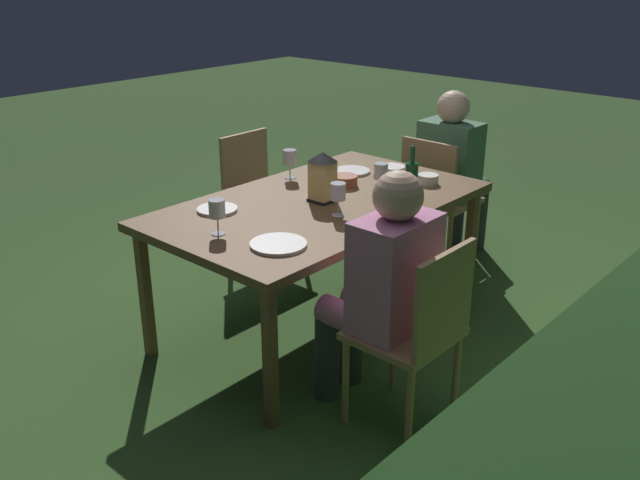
{
  "coord_description": "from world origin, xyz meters",
  "views": [
    {
      "loc": [
        2.61,
        2.33,
        1.94
      ],
      "look_at": [
        0.0,
        0.0,
        0.52
      ],
      "focal_mm": 39.36,
      "sensor_mm": 36.0,
      "label": 1
    }
  ],
  "objects_px": {
    "dining_table": "(320,210)",
    "chair_side_left_a": "(258,193)",
    "wine_glass_a": "(338,193)",
    "lantern_centerpiece": "(323,174)",
    "plate_c": "(352,171)",
    "plate_a": "(217,209)",
    "green_bottle_on_table": "(411,180)",
    "person_in_pink": "(382,283)",
    "wine_glass_d": "(217,210)",
    "bowl_bread": "(428,179)",
    "chair_side_right_b": "(418,329)",
    "bowl_olives": "(392,169)",
    "person_in_green": "(454,167)",
    "plate_b": "(278,244)",
    "wine_glass_b": "(381,173)",
    "chair_head_near": "(436,196)",
    "bowl_salad": "(345,180)",
    "wine_glass_c": "(290,159)"
  },
  "relations": [
    {
      "from": "wine_glass_c",
      "to": "lantern_centerpiece",
      "type": "bearing_deg",
      "value": 66.42
    },
    {
      "from": "chair_side_right_b",
      "to": "person_in_pink",
      "type": "height_order",
      "value": "person_in_pink"
    },
    {
      "from": "chair_head_near",
      "to": "plate_b",
      "type": "distance_m",
      "value": 1.76
    },
    {
      "from": "person_in_green",
      "to": "bowl_bread",
      "type": "bearing_deg",
      "value": 19.94
    },
    {
      "from": "plate_a",
      "to": "green_bottle_on_table",
      "type": "bearing_deg",
      "value": 141.84
    },
    {
      "from": "bowl_olives",
      "to": "lantern_centerpiece",
      "type": "bearing_deg",
      "value": 2.68
    },
    {
      "from": "dining_table",
      "to": "chair_side_left_a",
      "type": "xyz_separation_m",
      "value": [
        -0.4,
        -0.91,
        -0.2
      ]
    },
    {
      "from": "plate_a",
      "to": "wine_glass_a",
      "type": "bearing_deg",
      "value": 125.16
    },
    {
      "from": "chair_side_right_b",
      "to": "wine_glass_a",
      "type": "bearing_deg",
      "value": -112.88
    },
    {
      "from": "chair_side_left_a",
      "to": "lantern_centerpiece",
      "type": "bearing_deg",
      "value": 66.85
    },
    {
      "from": "plate_b",
      "to": "bowl_salad",
      "type": "relative_size",
      "value": 1.79
    },
    {
      "from": "person_in_pink",
      "to": "plate_b",
      "type": "relative_size",
      "value": 4.49
    },
    {
      "from": "chair_side_right_b",
      "to": "plate_c",
      "type": "xyz_separation_m",
      "value": [
        -0.92,
        -1.12,
        0.26
      ]
    },
    {
      "from": "green_bottle_on_table",
      "to": "bowl_bread",
      "type": "distance_m",
      "value": 0.32
    },
    {
      "from": "chair_side_right_b",
      "to": "wine_glass_c",
      "type": "bearing_deg",
      "value": -114.19
    },
    {
      "from": "wine_glass_b",
      "to": "plate_a",
      "type": "xyz_separation_m",
      "value": [
        0.77,
        -0.45,
        -0.11
      ]
    },
    {
      "from": "green_bottle_on_table",
      "to": "bowl_bread",
      "type": "height_order",
      "value": "green_bottle_on_table"
    },
    {
      "from": "green_bottle_on_table",
      "to": "wine_glass_a",
      "type": "relative_size",
      "value": 1.72
    },
    {
      "from": "green_bottle_on_table",
      "to": "wine_glass_b",
      "type": "bearing_deg",
      "value": -81.8
    },
    {
      "from": "wine_glass_b",
      "to": "bowl_bread",
      "type": "height_order",
      "value": "wine_glass_b"
    },
    {
      "from": "green_bottle_on_table",
      "to": "wine_glass_c",
      "type": "distance_m",
      "value": 0.76
    },
    {
      "from": "chair_side_left_a",
      "to": "wine_glass_b",
      "type": "relative_size",
      "value": 5.15
    },
    {
      "from": "person_in_green",
      "to": "wine_glass_d",
      "type": "xyz_separation_m",
      "value": [
        2.0,
        -0.04,
        0.22
      ]
    },
    {
      "from": "chair_side_right_b",
      "to": "bowl_olives",
      "type": "distance_m",
      "value": 1.44
    },
    {
      "from": "plate_a",
      "to": "plate_b",
      "type": "relative_size",
      "value": 0.8
    },
    {
      "from": "green_bottle_on_table",
      "to": "wine_glass_b",
      "type": "xyz_separation_m",
      "value": [
        0.03,
        -0.18,
        0.01
      ]
    },
    {
      "from": "person_in_green",
      "to": "person_in_pink",
      "type": "height_order",
      "value": "same"
    },
    {
      "from": "chair_head_near",
      "to": "bowl_salad",
      "type": "distance_m",
      "value": 0.9
    },
    {
      "from": "chair_head_near",
      "to": "wine_glass_c",
      "type": "relative_size",
      "value": 5.15
    },
    {
      "from": "bowl_olives",
      "to": "bowl_bread",
      "type": "height_order",
      "value": "bowl_bread"
    },
    {
      "from": "wine_glass_c",
      "to": "bowl_olives",
      "type": "xyz_separation_m",
      "value": [
        -0.48,
        0.38,
        -0.09
      ]
    },
    {
      "from": "chair_head_near",
      "to": "wine_glass_a",
      "type": "relative_size",
      "value": 5.15
    },
    {
      "from": "person_in_pink",
      "to": "wine_glass_d",
      "type": "relative_size",
      "value": 6.8
    },
    {
      "from": "dining_table",
      "to": "plate_a",
      "type": "distance_m",
      "value": 0.55
    },
    {
      "from": "person_in_pink",
      "to": "plate_c",
      "type": "xyz_separation_m",
      "value": [
        -0.92,
        -0.92,
        0.11
      ]
    },
    {
      "from": "chair_side_left_a",
      "to": "chair_head_near",
      "type": "bearing_deg",
      "value": 129.06
    },
    {
      "from": "green_bottle_on_table",
      "to": "wine_glass_b",
      "type": "distance_m",
      "value": 0.18
    },
    {
      "from": "wine_glass_b",
      "to": "wine_glass_c",
      "type": "relative_size",
      "value": 1.0
    },
    {
      "from": "person_in_green",
      "to": "plate_b",
      "type": "distance_m",
      "value": 1.94
    },
    {
      "from": "wine_glass_b",
      "to": "bowl_salad",
      "type": "bearing_deg",
      "value": -85.47
    },
    {
      "from": "lantern_centerpiece",
      "to": "wine_glass_c",
      "type": "distance_m",
      "value": 0.45
    },
    {
      "from": "chair_side_left_a",
      "to": "plate_c",
      "type": "relative_size",
      "value": 4.04
    },
    {
      "from": "wine_glass_d",
      "to": "bowl_salad",
      "type": "distance_m",
      "value": 0.96
    },
    {
      "from": "chair_head_near",
      "to": "chair_side_left_a",
      "type": "relative_size",
      "value": 1.0
    },
    {
      "from": "chair_side_right_b",
      "to": "person_in_pink",
      "type": "distance_m",
      "value": 0.25
    },
    {
      "from": "plate_c",
      "to": "bowl_bread",
      "type": "bearing_deg",
      "value": 103.95
    },
    {
      "from": "chair_side_left_a",
      "to": "bowl_bread",
      "type": "distance_m",
      "value": 1.22
    },
    {
      "from": "chair_side_right_b",
      "to": "plate_b",
      "type": "relative_size",
      "value": 3.39
    },
    {
      "from": "wine_glass_a",
      "to": "lantern_centerpiece",
      "type": "bearing_deg",
      "value": -119.58
    },
    {
      "from": "dining_table",
      "to": "lantern_centerpiece",
      "type": "xyz_separation_m",
      "value": [
        -0.01,
        0.01,
        0.2
      ]
    }
  ]
}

